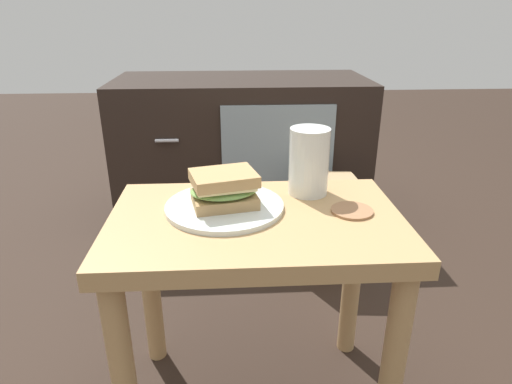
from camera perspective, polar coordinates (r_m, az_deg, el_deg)
side_table at (r=0.88m, az=-0.01°, el=-8.47°), size 0.56×0.36×0.46m
tv_cabinet at (r=1.78m, az=-1.78°, el=5.27°), size 0.96×0.46×0.58m
plate at (r=0.87m, az=-4.10°, el=-1.87°), size 0.23×0.23×0.01m
sandwich_front at (r=0.85m, az=-4.17°, el=0.43°), size 0.15×0.13×0.07m
beer_glass at (r=0.92m, az=6.87°, el=3.82°), size 0.08×0.08×0.14m
coaster at (r=0.87m, az=12.35°, el=-2.38°), size 0.08×0.08×0.01m
paper_bag at (r=1.47m, az=8.87°, el=-4.10°), size 0.19×0.18×0.35m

